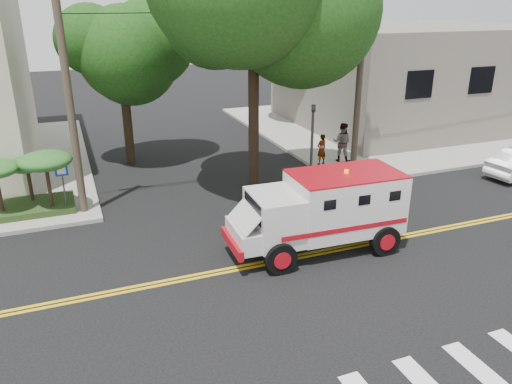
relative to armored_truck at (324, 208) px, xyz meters
name	(u,v)px	position (x,y,z in m)	size (l,w,h in m)	color
ground	(283,260)	(-1.48, -0.22, -1.45)	(100.00, 100.00, 0.00)	black
sidewalk_ne	(389,126)	(12.02, 13.28, -1.38)	(17.00, 17.00, 0.15)	gray
building_right	(409,75)	(13.52, 13.78, 1.70)	(14.00, 12.00, 6.00)	#6A665B
utility_pole_left	(69,96)	(-7.08, 5.78, 3.05)	(0.28, 0.28, 9.00)	#382D23
utility_pole_right	(360,77)	(4.82, 5.98, 3.05)	(0.28, 0.28, 9.00)	#382D23
tree_main	(267,12)	(0.46, 5.99, 5.75)	(6.08, 5.70, 9.85)	black
tree_left	(128,44)	(-4.16, 11.56, 4.28)	(4.48, 4.20, 7.70)	black
tree_right	(312,27)	(7.36, 15.55, 4.64)	(4.80, 4.50, 8.20)	black
traffic_signal	(312,137)	(2.32, 5.38, 0.77)	(0.15, 0.18, 3.60)	#3F3F42
accessibility_sign	(63,181)	(-7.68, 5.95, -0.09)	(0.45, 0.10, 2.02)	#3F3F42
palm_planter	(26,174)	(-8.92, 6.40, 0.19)	(3.52, 2.63, 2.36)	#1E3314
armored_truck	(324,208)	(0.00, 0.00, 0.00)	(5.67, 2.44, 2.55)	silver
pedestrian_a	(321,149)	(4.02, 7.58, -0.55)	(0.55, 0.36, 1.49)	gray
pedestrian_b	(342,142)	(5.19, 7.67, -0.34)	(0.93, 0.73, 1.92)	gray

